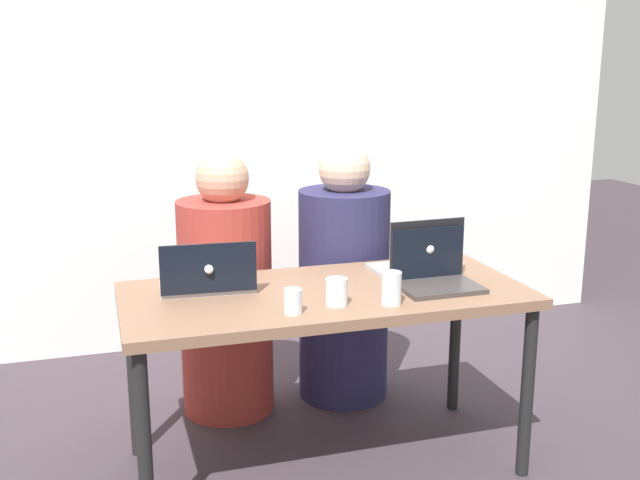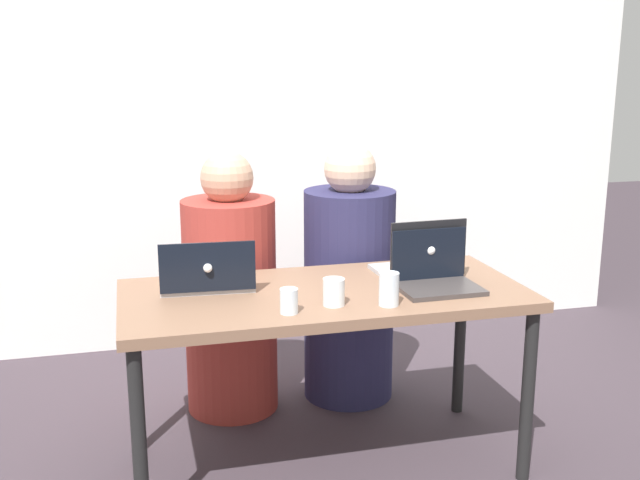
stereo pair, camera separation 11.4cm
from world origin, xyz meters
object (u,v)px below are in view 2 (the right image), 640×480
at_px(water_glass_right, 389,291).
at_px(laptop_back_left, 207,279).
at_px(person_on_right, 349,287).
at_px(laptop_front_right, 436,276).
at_px(water_glass_left, 289,303).
at_px(person_on_left, 230,298).
at_px(laptop_back_right, 419,263).
at_px(water_glass_center, 334,294).

bearing_deg(water_glass_right, laptop_back_left, 150.75).
bearing_deg(person_on_right, laptop_front_right, 97.83).
relative_size(water_glass_left, water_glass_right, 0.73).
relative_size(person_on_left, water_glass_left, 13.61).
xyz_separation_m(laptop_back_right, laptop_front_right, (-0.00, -0.18, -0.01)).
bearing_deg(laptop_front_right, person_on_right, 100.34).
relative_size(person_on_left, water_glass_center, 12.21).
height_order(laptop_front_right, water_glass_center, laptop_front_right).
distance_m(person_on_left, laptop_back_left, 0.57).
distance_m(laptop_back_right, water_glass_left, 0.69).
bearing_deg(water_glass_left, laptop_back_left, 125.94).
bearing_deg(laptop_back_right, water_glass_right, 50.59).
bearing_deg(water_glass_center, laptop_back_left, 145.18).
distance_m(laptop_back_right, water_glass_center, 0.52).
height_order(laptop_back_left, laptop_front_right, laptop_front_right).
bearing_deg(water_glass_center, person_on_left, 108.69).
relative_size(water_glass_center, water_glass_right, 0.82).
height_order(person_on_left, laptop_back_left, person_on_left).
bearing_deg(person_on_right, laptop_back_right, 102.02).
bearing_deg(water_glass_left, person_on_left, 96.39).
distance_m(laptop_back_left, laptop_front_right, 0.87).
distance_m(water_glass_center, water_glass_right, 0.20).
bearing_deg(laptop_back_right, person_on_right, -76.90).
xyz_separation_m(laptop_back_left, water_glass_center, (0.41, -0.29, -0.00)).
distance_m(laptop_front_right, water_glass_center, 0.44).
distance_m(water_glass_left, water_glass_center, 0.18).
height_order(person_on_left, laptop_back_right, person_on_left).
bearing_deg(person_on_right, person_on_left, -3.49).
distance_m(laptop_back_left, water_glass_left, 0.41).
height_order(person_on_left, water_glass_center, person_on_left).
distance_m(person_on_left, laptop_front_right, 1.01).
distance_m(person_on_left, water_glass_center, 0.86).
height_order(laptop_back_right, laptop_front_right, laptop_back_right).
bearing_deg(laptop_back_left, water_glass_left, 129.74).
xyz_separation_m(laptop_front_right, water_glass_center, (-0.43, -0.10, -0.00)).
relative_size(laptop_back_left, laptop_front_right, 1.19).
height_order(water_glass_left, water_glass_center, water_glass_center).
relative_size(laptop_back_left, water_glass_center, 3.73).
relative_size(person_on_right, laptop_back_right, 3.71).
relative_size(laptop_front_right, water_glass_right, 2.56).
height_order(laptop_back_left, water_glass_right, laptop_back_left).
distance_m(laptop_back_left, water_glass_center, 0.51).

